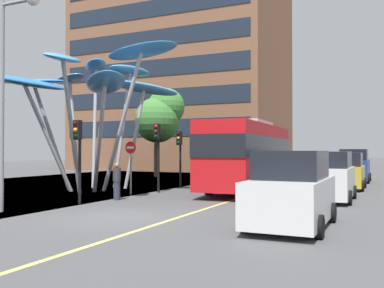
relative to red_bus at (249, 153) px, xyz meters
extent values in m
cube|color=#4C4C4F|center=(-1.18, -10.51, -2.10)|extent=(120.00, 240.00, 0.10)
cube|color=#E0D666|center=(0.64, -10.51, -2.05)|extent=(0.16, 144.00, 0.01)
cube|color=red|center=(0.00, 0.00, -0.12)|extent=(2.97, 10.81, 3.16)
cube|color=black|center=(0.00, 0.00, 0.32)|extent=(3.00, 10.92, 1.01)
cube|color=yellow|center=(-0.25, 5.28, 1.16)|extent=(1.36, 0.16, 0.36)
cube|color=#B2B2B7|center=(0.00, 0.00, 1.58)|extent=(2.02, 3.83, 0.24)
cylinder|color=black|center=(1.07, 3.37, -1.57)|extent=(0.32, 0.97, 0.96)
cylinder|color=black|center=(-1.39, 3.25, -1.57)|extent=(0.32, 0.97, 0.96)
cylinder|color=black|center=(1.37, -2.89, -1.57)|extent=(0.32, 0.97, 0.96)
cylinder|color=black|center=(-1.09, -3.00, -1.57)|extent=(0.32, 0.97, 0.96)
cylinder|color=#9EA0A5|center=(-5.82, -3.43, 1.57)|extent=(2.67, 0.42, 7.30)
ellipsoid|color=#388EDB|center=(-4.58, -3.53, 5.19)|extent=(4.27, 2.04, 0.83)
cylinder|color=#9EA0A5|center=(-6.37, -1.30, 0.84)|extent=(0.97, 1.16, 5.82)
ellipsoid|color=#4CA3E5|center=(-6.03, -0.86, 3.73)|extent=(3.56, 4.08, 1.10)
cylinder|color=#9EA0A5|center=(-7.64, -0.65, 1.48)|extent=(0.37, 1.66, 7.10)
ellipsoid|color=#4CA3E5|center=(-7.57, 0.07, 5.01)|extent=(1.72, 3.71, 0.66)
cylinder|color=#9EA0A5|center=(-9.25, -1.25, 1.67)|extent=(1.53, 2.16, 7.50)
ellipsoid|color=#2D7FD1|center=(-9.88, -0.30, 5.39)|extent=(3.10, 3.71, 0.88)
cylinder|color=#9EA0A5|center=(-10.25, -1.90, 1.22)|extent=(1.72, 1.11, 6.59)
ellipsoid|color=#4299E0|center=(-10.98, -1.48, 4.50)|extent=(3.49, 2.80, 0.55)
cylinder|color=#9EA0A5|center=(-9.76, -4.36, 0.89)|extent=(1.94, 1.28, 5.95)
ellipsoid|color=#388EDB|center=(-10.59, -4.86, 3.84)|extent=(3.89, 3.22, 0.52)
cylinder|color=#9EA0A5|center=(-9.02, -5.39, 0.74)|extent=(1.41, 2.48, 5.66)
ellipsoid|color=#2D7FD1|center=(-9.59, -6.50, 3.53)|extent=(3.42, 4.55, 1.05)
cylinder|color=#9EA0A5|center=(-7.16, -5.79, 1.18)|extent=(0.84, 2.22, 6.52)
ellipsoid|color=#4CA3E5|center=(-6.86, -6.78, 4.41)|extent=(2.16, 3.18, 0.96)
cylinder|color=#9EA0A5|center=(-6.08, -5.02, 0.58)|extent=(2.48, 2.41, 5.36)
ellipsoid|color=#4299E0|center=(-4.97, -6.09, 3.21)|extent=(4.14, 4.08, 0.95)
cylinder|color=black|center=(-4.63, -8.27, -0.35)|extent=(0.12, 0.12, 3.40)
cube|color=black|center=(-4.63, -8.41, 0.95)|extent=(0.28, 0.24, 0.80)
sphere|color=#390706|center=(-4.63, -8.54, 1.21)|extent=(0.18, 0.18, 0.18)
sphere|color=orange|center=(-4.63, -8.54, 0.95)|extent=(0.18, 0.18, 0.18)
sphere|color=black|center=(-4.63, -8.54, 0.69)|extent=(0.18, 0.18, 0.18)
cylinder|color=black|center=(-3.96, -2.87, -0.28)|extent=(0.12, 0.12, 3.54)
cube|color=black|center=(-3.96, -3.01, 1.10)|extent=(0.28, 0.24, 0.80)
sphere|color=red|center=(-3.96, -3.14, 1.36)|extent=(0.18, 0.18, 0.18)
sphere|color=#3A2707|center=(-3.96, -3.14, 1.10)|extent=(0.18, 0.18, 0.18)
sphere|color=black|center=(-3.96, -3.14, 0.84)|extent=(0.18, 0.18, 0.18)
cylinder|color=black|center=(-4.22, 0.20, -0.41)|extent=(0.12, 0.12, 3.28)
cube|color=black|center=(-4.22, 0.06, 0.83)|extent=(0.28, 0.24, 0.80)
sphere|color=#390706|center=(-4.22, -0.07, 1.09)|extent=(0.18, 0.18, 0.18)
sphere|color=orange|center=(-4.22, -0.07, 0.83)|extent=(0.18, 0.18, 0.18)
sphere|color=black|center=(-4.22, -0.07, 0.57)|extent=(0.18, 0.18, 0.18)
cube|color=silver|center=(4.34, -10.06, -1.27)|extent=(1.89, 4.30, 1.20)
cube|color=black|center=(4.34, -10.06, -0.28)|extent=(1.73, 2.37, 0.79)
cylinder|color=black|center=(5.29, -8.73, -1.75)|extent=(0.20, 0.60, 0.60)
cylinder|color=black|center=(3.40, -8.73, -1.75)|extent=(0.20, 0.60, 0.60)
cylinder|color=black|center=(5.29, -11.40, -1.75)|extent=(0.20, 0.60, 0.60)
cylinder|color=black|center=(3.40, -11.40, -1.75)|extent=(0.20, 0.60, 0.60)
cube|color=silver|center=(4.54, -2.99, -1.24)|extent=(1.75, 4.09, 1.25)
cube|color=black|center=(4.54, -2.99, -0.27)|extent=(1.61, 2.25, 0.69)
cylinder|color=black|center=(5.41, -1.73, -1.75)|extent=(0.20, 0.60, 0.60)
cylinder|color=black|center=(3.66, -1.73, -1.75)|extent=(0.20, 0.60, 0.60)
cylinder|color=black|center=(5.41, -4.26, -1.75)|extent=(0.20, 0.60, 0.60)
cylinder|color=black|center=(3.66, -4.26, -1.75)|extent=(0.20, 0.60, 0.60)
cube|color=gold|center=(4.61, 3.23, -1.31)|extent=(1.89, 3.81, 1.11)
cube|color=black|center=(4.61, 3.23, -0.38)|extent=(1.73, 2.10, 0.76)
cylinder|color=black|center=(5.56, 4.41, -1.75)|extent=(0.20, 0.60, 0.60)
cylinder|color=black|center=(3.67, 4.41, -1.75)|extent=(0.20, 0.60, 0.60)
cylinder|color=black|center=(5.56, 2.04, -1.75)|extent=(0.20, 0.60, 0.60)
cylinder|color=black|center=(3.67, 2.04, -1.75)|extent=(0.20, 0.60, 0.60)
cube|color=navy|center=(4.66, 9.22, -1.20)|extent=(1.87, 3.99, 1.33)
cube|color=black|center=(4.66, 9.22, -0.17)|extent=(1.72, 2.19, 0.74)
cylinder|color=black|center=(5.60, 10.45, -1.75)|extent=(0.20, 0.60, 0.60)
cylinder|color=black|center=(3.73, 10.45, -1.75)|extent=(0.20, 0.60, 0.60)
cylinder|color=black|center=(5.60, 7.98, -1.75)|extent=(0.20, 0.60, 0.60)
cylinder|color=black|center=(3.73, 7.98, -1.75)|extent=(0.20, 0.60, 0.60)
cylinder|color=gray|center=(-5.64, -11.29, 1.70)|extent=(0.18, 0.18, 7.51)
cylinder|color=gray|center=(-4.92, -11.29, 5.31)|extent=(1.45, 0.12, 0.12)
cylinder|color=brown|center=(-10.65, 8.81, -0.65)|extent=(0.41, 0.41, 2.80)
sphere|color=#428438|center=(-10.02, 7.71, 2.60)|extent=(3.51, 3.51, 3.51)
sphere|color=#428438|center=(-10.89, 9.37, 2.63)|extent=(3.74, 3.74, 3.74)
sphere|color=#428438|center=(-9.48, 8.34, 3.65)|extent=(2.99, 2.99, 2.99)
cylinder|color=#2D3342|center=(-3.99, -6.56, -1.64)|extent=(0.29, 0.29, 0.82)
cylinder|color=#333338|center=(-3.99, -6.56, -0.93)|extent=(0.34, 0.34, 0.59)
sphere|color=#937056|center=(-3.99, -6.56, -0.53)|extent=(0.22, 0.22, 0.22)
cylinder|color=gray|center=(-4.68, -4.35, -0.74)|extent=(0.08, 0.08, 2.61)
cylinder|color=red|center=(-4.68, -4.38, 0.26)|extent=(0.60, 0.03, 0.60)
cube|color=white|center=(-4.68, -4.41, 0.26)|extent=(0.40, 0.04, 0.11)
cube|color=brown|center=(-15.10, 23.34, 8.62)|extent=(22.28, 15.36, 21.33)
cube|color=#1E2838|center=(-15.10, 15.64, 2.37)|extent=(20.94, 0.08, 1.71)
cube|color=#1E2838|center=(-15.10, 15.64, 5.42)|extent=(20.94, 0.08, 1.71)
cube|color=#1E2838|center=(-15.10, 15.64, 8.47)|extent=(20.94, 0.08, 1.71)
cube|color=#1E2838|center=(-15.10, 15.64, 11.51)|extent=(20.94, 0.08, 1.71)
cube|color=#1E2838|center=(-15.10, 15.64, 14.56)|extent=(20.94, 0.08, 1.71)
camera|label=1|loc=(6.87, -22.35, 0.14)|focal=40.36mm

